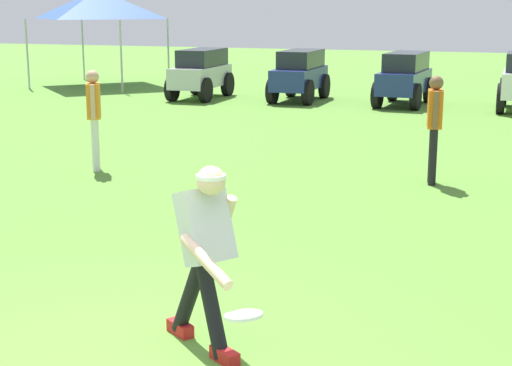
# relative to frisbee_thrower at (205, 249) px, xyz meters

# --- Properties ---
(frisbee_thrower) EXTENTS (0.84, 0.83, 1.43)m
(frisbee_thrower) POSITION_rel_frisbee_thrower_xyz_m (0.00, 0.00, 0.00)
(frisbee_thrower) COLOR black
(frisbee_thrower) RESTS_ON ground_plane
(frisbee_in_flight) EXTENTS (0.36, 0.36, 0.06)m
(frisbee_in_flight) POSITION_rel_frisbee_thrower_xyz_m (0.51, -0.59, -0.22)
(frisbee_in_flight) COLOR white
(teammate_near_sideline) EXTENTS (0.25, 0.50, 1.56)m
(teammate_near_sideline) POSITION_rel_frisbee_thrower_xyz_m (0.93, 6.25, 0.14)
(teammate_near_sideline) COLOR black
(teammate_near_sideline) RESTS_ON ground_plane
(teammate_midfield) EXTENTS (0.33, 0.47, 1.56)m
(teammate_midfield) POSITION_rel_frisbee_thrower_xyz_m (-4.14, 5.51, 0.14)
(teammate_midfield) COLOR silver
(teammate_midfield) RESTS_ON ground_plane
(parked_car_slot_a) EXTENTS (1.16, 2.41, 1.34)m
(parked_car_slot_a) POSITION_rel_frisbee_thrower_xyz_m (-6.34, 14.95, -0.08)
(parked_car_slot_a) COLOR #B7BABF
(parked_car_slot_a) RESTS_ON ground_plane
(parked_car_slot_b) EXTENTS (1.16, 2.41, 1.34)m
(parked_car_slot_b) POSITION_rel_frisbee_thrower_xyz_m (-3.62, 15.31, -0.08)
(parked_car_slot_b) COLOR navy
(parked_car_slot_b) RESTS_ON ground_plane
(parked_car_slot_c) EXTENTS (1.30, 2.46, 1.34)m
(parked_car_slot_c) POSITION_rel_frisbee_thrower_xyz_m (-0.81, 15.24, -0.08)
(parked_car_slot_c) COLOR navy
(parked_car_slot_c) RESTS_ON ground_plane
(event_tent) EXTENTS (3.37, 3.37, 2.99)m
(event_tent) POSITION_rel_frisbee_thrower_xyz_m (-10.69, 17.11, 1.74)
(event_tent) COLOR #B2B5BA
(event_tent) RESTS_ON ground_plane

